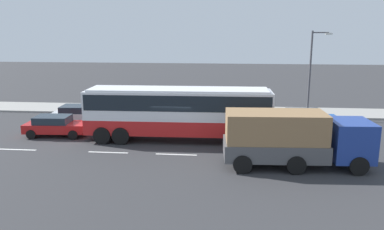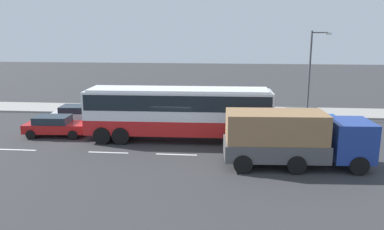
{
  "view_description": "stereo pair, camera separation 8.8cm",
  "coord_description": "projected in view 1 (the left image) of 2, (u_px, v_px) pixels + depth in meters",
  "views": [
    {
      "loc": [
        3.54,
        -23.99,
        7.07
      ],
      "look_at": [
        1.21,
        -0.12,
        1.77
      ],
      "focal_mm": 36.0,
      "sensor_mm": 36.0,
      "label": 1
    },
    {
      "loc": [
        3.45,
        -24.0,
        7.07
      ],
      "look_at": [
        1.21,
        -0.12,
        1.77
      ],
      "focal_mm": 36.0,
      "sensor_mm": 36.0,
      "label": 2
    }
  ],
  "objects": [
    {
      "name": "ground_plane",
      "position": [
        174.0,
        141.0,
        25.18
      ],
      "size": [
        120.0,
        120.0,
        0.0
      ],
      "primitive_type": "plane",
      "color": "#333335"
    },
    {
      "name": "sidewalk_curb",
      "position": [
        189.0,
        110.0,
        34.33
      ],
      "size": [
        80.0,
        4.0,
        0.15
      ],
      "primitive_type": "cube",
      "color": "gray",
      "rests_on": "ground_plane"
    },
    {
      "name": "street_lamp",
      "position": [
        312.0,
        68.0,
        31.2
      ],
      "size": [
        1.6,
        0.24,
        6.89
      ],
      "color": "#47474C",
      "rests_on": "sidewalk_curb"
    },
    {
      "name": "car_blue_saloon",
      "position": [
        307.0,
        119.0,
        27.65
      ],
      "size": [
        4.42,
        2.16,
        1.5
      ],
      "rotation": [
        0.0,
        0.0,
        0.08
      ],
      "color": "#194799",
      "rests_on": "ground_plane"
    },
    {
      "name": "pedestrian_at_crossing",
      "position": [
        254.0,
        103.0,
        32.72
      ],
      "size": [
        0.32,
        0.32,
        1.56
      ],
      "rotation": [
        0.0,
        0.0,
        1.74
      ],
      "color": "brown",
      "rests_on": "sidewalk_curb"
    },
    {
      "name": "car_red_compact",
      "position": [
        56.0,
        125.0,
        26.13
      ],
      "size": [
        4.21,
        2.07,
        1.4
      ],
      "rotation": [
        0.0,
        0.0,
        0.06
      ],
      "color": "#B21919",
      "rests_on": "ground_plane"
    },
    {
      "name": "pedestrian_near_curb",
      "position": [
        195.0,
        102.0,
        33.08
      ],
      "size": [
        0.32,
        0.32,
        1.54
      ],
      "rotation": [
        0.0,
        0.0,
        4.61
      ],
      "color": "brown",
      "rests_on": "sidewalk_curb"
    },
    {
      "name": "cargo_truck",
      "position": [
        294.0,
        137.0,
        20.11
      ],
      "size": [
        7.67,
        2.98,
        2.92
      ],
      "rotation": [
        0.0,
        0.0,
        0.05
      ],
      "color": "navy",
      "rests_on": "ground_plane"
    },
    {
      "name": "car_silver_hatch",
      "position": [
        81.0,
        114.0,
        29.53
      ],
      "size": [
        4.53,
        2.29,
        1.43
      ],
      "rotation": [
        0.0,
        0.0,
        0.07
      ],
      "color": "silver",
      "rests_on": "ground_plane"
    },
    {
      "name": "coach_bus",
      "position": [
        178.0,
        108.0,
        24.81
      ],
      "size": [
        11.94,
        2.93,
        3.43
      ],
      "rotation": [
        0.0,
        0.0,
        0.02
      ],
      "color": "red",
      "rests_on": "ground_plane"
    },
    {
      "name": "lane_centreline",
      "position": [
        276.0,
        158.0,
        21.81
      ],
      "size": [
        47.09,
        0.16,
        0.01
      ],
      "color": "white",
      "rests_on": "ground_plane"
    }
  ]
}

